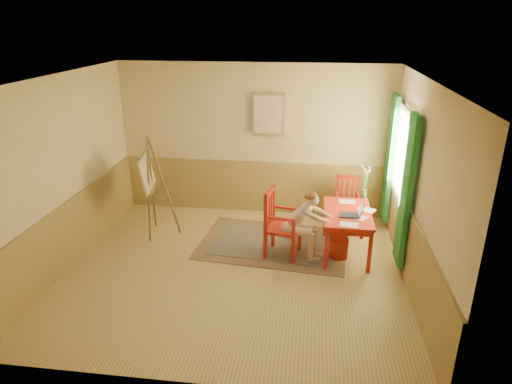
# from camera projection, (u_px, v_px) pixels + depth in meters

# --- Properties ---
(room) EXTENTS (5.04, 4.54, 2.84)m
(room) POSITION_uv_depth(u_px,v_px,m) (233.00, 182.00, 6.18)
(room) COLOR tan
(room) RESTS_ON ground
(wainscot) EXTENTS (5.00, 4.50, 1.00)m
(wainscot) POSITION_uv_depth(u_px,v_px,m) (243.00, 217.00, 7.24)
(wainscot) COLOR olive
(wainscot) RESTS_ON room
(window) EXTENTS (0.12, 2.01, 2.20)m
(window) POSITION_uv_depth(u_px,v_px,m) (399.00, 168.00, 6.93)
(window) COLOR white
(window) RESTS_ON room
(wall_portrait) EXTENTS (0.60, 0.05, 0.76)m
(wall_portrait) POSITION_uv_depth(u_px,v_px,m) (268.00, 114.00, 8.00)
(wall_portrait) COLOR #9B854E
(wall_portrait) RESTS_ON room
(rug) EXTENTS (2.54, 1.82, 0.02)m
(rug) POSITION_uv_depth(u_px,v_px,m) (273.00, 243.00, 7.45)
(rug) COLOR #8C7251
(rug) RESTS_ON room
(table) EXTENTS (0.73, 1.20, 0.72)m
(table) POSITION_uv_depth(u_px,v_px,m) (347.00, 217.00, 6.94)
(table) COLOR red
(table) RESTS_ON room
(chair_left) EXTENTS (0.58, 0.56, 1.08)m
(chair_left) POSITION_uv_depth(u_px,v_px,m) (280.00, 224.00, 6.93)
(chair_left) COLOR red
(chair_left) RESTS_ON room
(chair_back) EXTENTS (0.42, 0.43, 0.93)m
(chair_back) POSITION_uv_depth(u_px,v_px,m) (347.00, 203.00, 7.90)
(chair_back) COLOR red
(chair_back) RESTS_ON room
(figure) EXTENTS (0.85, 0.43, 1.11)m
(figure) POSITION_uv_depth(u_px,v_px,m) (302.00, 222.00, 6.82)
(figure) COLOR beige
(figure) RESTS_ON room
(laptop) EXTENTS (0.36, 0.23, 0.22)m
(laptop) POSITION_uv_depth(u_px,v_px,m) (353.00, 213.00, 6.76)
(laptop) COLOR #1E2338
(laptop) RESTS_ON table
(papers) EXTENTS (0.61, 1.08, 0.00)m
(papers) POSITION_uv_depth(u_px,v_px,m) (355.00, 213.00, 6.87)
(papers) COLOR white
(papers) RESTS_ON table
(vase) EXTENTS (0.18, 0.27, 0.54)m
(vase) POSITION_uv_depth(u_px,v_px,m) (365.00, 183.00, 7.37)
(vase) COLOR #3F724C
(vase) RESTS_ON table
(wastebasket) EXTENTS (0.35, 0.35, 0.32)m
(wastebasket) POSITION_uv_depth(u_px,v_px,m) (338.00, 248.00, 6.99)
(wastebasket) COLOR red
(wastebasket) RESTS_ON room
(easel) EXTENTS (0.64, 0.79, 1.76)m
(easel) POSITION_uv_depth(u_px,v_px,m) (149.00, 177.00, 7.45)
(easel) COLOR olive
(easel) RESTS_ON room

